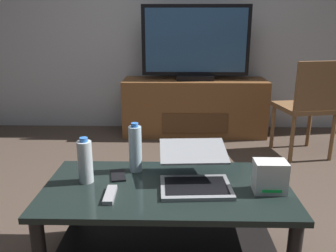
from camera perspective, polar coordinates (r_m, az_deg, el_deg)
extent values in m
plane|color=#4C3D33|center=(2.10, -0.30, -17.75)|extent=(7.68, 7.68, 0.00)
cube|color=silver|center=(4.02, 0.64, 19.67)|extent=(6.40, 0.12, 2.80)
cube|color=black|center=(1.69, -0.18, -10.23)|extent=(1.17, 0.60, 0.03)
cube|color=black|center=(1.83, -0.17, -17.79)|extent=(1.03, 0.53, 0.02)
cylinder|color=black|center=(2.10, -15.19, -11.93)|extent=(0.06, 0.06, 0.41)
cylinder|color=black|center=(2.07, 15.40, -12.25)|extent=(0.06, 0.06, 0.41)
cube|color=brown|center=(3.80, 4.30, 3.13)|extent=(1.52, 0.46, 0.60)
cube|color=#55351C|center=(3.61, 4.44, 0.41)|extent=(0.68, 0.01, 0.21)
cube|color=black|center=(3.72, 4.43, 7.94)|extent=(0.39, 0.20, 0.05)
cube|color=black|center=(3.68, 4.56, 13.79)|extent=(1.11, 0.04, 0.71)
cube|color=#2D517A|center=(3.66, 4.58, 13.77)|extent=(1.03, 0.01, 0.64)
cube|color=brown|center=(3.38, 21.39, 2.85)|extent=(0.51, 0.51, 0.04)
cube|color=brown|center=(3.17, 23.57, 5.80)|extent=(0.42, 0.11, 0.44)
cylinder|color=brown|center=(3.69, 22.12, 0.10)|extent=(0.04, 0.04, 0.43)
cylinder|color=brown|center=(3.51, 16.79, -0.17)|extent=(0.04, 0.04, 0.43)
cylinder|color=brown|center=(3.39, 25.34, -1.70)|extent=(0.04, 0.04, 0.43)
cylinder|color=brown|center=(3.19, 19.66, -2.11)|extent=(0.04, 0.04, 0.43)
cube|color=gray|center=(1.65, 4.58, -9.99)|extent=(0.34, 0.26, 0.02)
cube|color=black|center=(1.65, 4.59, -9.68)|extent=(0.30, 0.21, 0.00)
cube|color=gray|center=(1.73, 4.14, -4.09)|extent=(0.34, 0.26, 0.05)
cube|color=#3F8CD8|center=(1.73, 4.16, -4.16)|extent=(0.31, 0.23, 0.04)
cube|color=white|center=(1.67, 16.36, -7.95)|extent=(0.15, 0.10, 0.15)
cube|color=#19D84C|center=(1.64, 16.68, -10.24)|extent=(0.09, 0.00, 0.01)
cylinder|color=silver|center=(1.81, -5.38, -3.77)|extent=(0.07, 0.07, 0.24)
cylinder|color=blue|center=(1.77, -5.49, 0.18)|extent=(0.04, 0.04, 0.02)
cylinder|color=silver|center=(1.73, -13.41, -5.75)|extent=(0.07, 0.07, 0.21)
cylinder|color=blue|center=(1.69, -13.67, -2.18)|extent=(0.04, 0.04, 0.02)
cube|color=black|center=(1.80, -8.19, -8.00)|extent=(0.10, 0.15, 0.01)
cube|color=#99999E|center=(1.60, -9.47, -11.05)|extent=(0.05, 0.16, 0.02)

